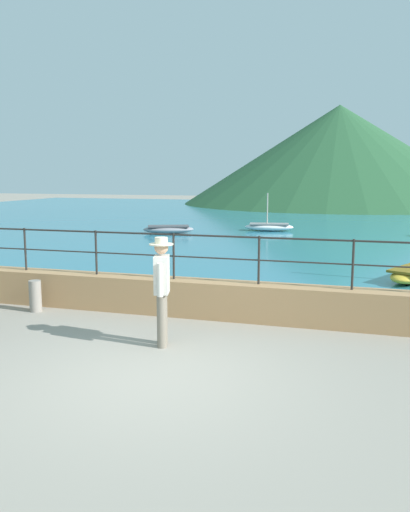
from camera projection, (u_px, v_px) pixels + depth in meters
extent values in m
plane|color=gray|center=(151.00, 378.00, 7.03)|extent=(120.00, 120.00, 0.00)
cube|color=tan|center=(215.00, 299.00, 10.01)|extent=(20.00, 0.56, 0.70)
cylinder|color=#282623|center=(25.00, 249.00, 11.07)|extent=(0.04, 0.04, 0.90)
cylinder|color=#282623|center=(96.00, 252.00, 10.60)|extent=(0.04, 0.04, 0.90)
cylinder|color=#282623|center=(174.00, 256.00, 10.12)|extent=(0.04, 0.04, 0.90)
cylinder|color=#282623|center=(259.00, 260.00, 9.65)|extent=(0.04, 0.04, 0.90)
cylinder|color=#282623|center=(353.00, 265.00, 9.17)|extent=(0.04, 0.04, 0.90)
cylinder|color=#282623|center=(215.00, 236.00, 9.82)|extent=(18.40, 0.04, 0.04)
cylinder|color=#282623|center=(215.00, 258.00, 9.88)|extent=(18.40, 0.03, 0.03)
cube|color=teal|center=(316.00, 220.00, 31.48)|extent=(64.00, 44.32, 0.06)
cone|color=#285633|center=(338.00, 155.00, 48.20)|extent=(28.63, 28.63, 9.03)
cylinder|color=slate|center=(163.00, 318.00, 8.41)|extent=(0.15, 0.15, 0.86)
cylinder|color=slate|center=(162.00, 321.00, 8.23)|extent=(0.15, 0.15, 0.86)
cube|color=beige|center=(162.00, 274.00, 8.21)|extent=(0.31, 0.41, 0.60)
cylinder|color=beige|center=(163.00, 274.00, 8.45)|extent=(0.09, 0.09, 0.52)
cylinder|color=beige|center=(160.00, 280.00, 7.98)|extent=(0.09, 0.09, 0.52)
sphere|color=tan|center=(161.00, 247.00, 8.14)|extent=(0.22, 0.22, 0.22)
cylinder|color=beige|center=(161.00, 244.00, 8.13)|extent=(0.38, 0.38, 0.02)
cylinder|color=beige|center=(161.00, 240.00, 8.13)|extent=(0.20, 0.20, 0.10)
cylinder|color=gray|center=(35.00, 296.00, 10.44)|extent=(0.24, 0.24, 0.63)
ellipsoid|color=white|center=(269.00, 227.00, 24.98)|extent=(2.41, 1.26, 0.36)
cube|color=gray|center=(269.00, 224.00, 24.95)|extent=(1.94, 1.05, 0.06)
cylinder|color=#B2A899|center=(267.00, 208.00, 24.85)|extent=(0.06, 0.06, 1.44)
ellipsoid|color=gray|center=(169.00, 229.00, 23.90)|extent=(2.47, 1.69, 0.36)
cube|color=#4D4D51|center=(168.00, 226.00, 23.88)|extent=(1.99, 1.40, 0.06)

